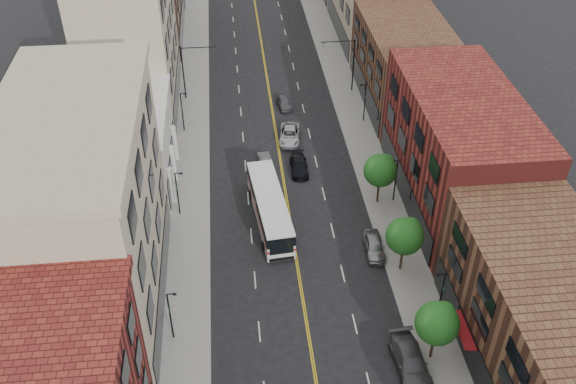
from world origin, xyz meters
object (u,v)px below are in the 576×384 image
object	(u,v)px
car_lane_a	(299,166)
car_lane_b	(290,135)
car_parked_far	(374,246)
car_lane_c	(284,102)
car_parked_mid	(410,362)
city_bus	(270,207)
car_lane_behind	(265,161)

from	to	relation	value
car_lane_a	car_lane_b	size ratio (longest dim) A/B	0.88
car_parked_far	car_lane_c	size ratio (longest dim) A/B	1.12
car_parked_far	car_lane_c	xyz separation A→B (m)	(-5.81, 28.02, -0.08)
car_parked_mid	city_bus	bearing A→B (deg)	113.11
car_lane_b	car_lane_behind	bearing A→B (deg)	-115.16
city_bus	car_lane_a	size ratio (longest dim) A/B	2.74
car_parked_mid	car_lane_b	distance (m)	34.18
car_parked_far	car_lane_a	xyz separation A→B (m)	(-5.52, 13.83, -0.08)
car_lane_behind	car_lane_b	distance (m)	6.08
city_bus	car_lane_c	world-z (taller)	city_bus
city_bus	car_lane_b	distance (m)	15.19
car_parked_far	car_lane_a	bearing A→B (deg)	114.60
car_lane_c	car_lane_behind	bearing A→B (deg)	-111.66
car_lane_behind	car_lane_b	size ratio (longest dim) A/B	0.75
car_lane_a	car_lane_c	size ratio (longest dim) A/B	1.18
city_bus	car_lane_behind	bearing A→B (deg)	83.18
car_parked_far	car_lane_behind	distance (m)	17.70
car_parked_far	car_lane_b	world-z (taller)	car_parked_far
car_parked_far	car_lane_behind	size ratio (longest dim) A/B	1.12
car_lane_a	car_lane_b	world-z (taller)	car_lane_b
city_bus	car_lane_behind	size ratio (longest dim) A/B	3.22
car_parked_far	car_lane_b	distance (m)	21.06
car_lane_behind	car_lane_a	bearing A→B (deg)	155.91
car_lane_behind	car_parked_mid	bearing A→B (deg)	103.05
car_lane_a	car_lane_c	world-z (taller)	car_lane_a
city_bus	car_lane_a	bearing A→B (deg)	59.46
car_parked_mid	car_lane_c	distance (m)	41.88
car_lane_b	car_lane_c	bearing A→B (deg)	97.08
car_parked_far	car_lane_b	bearing A→B (deg)	109.11
city_bus	car_lane_c	size ratio (longest dim) A/B	3.23
car_parked_mid	car_parked_far	distance (m)	13.45
car_parked_mid	car_parked_far	world-z (taller)	car_parked_mid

